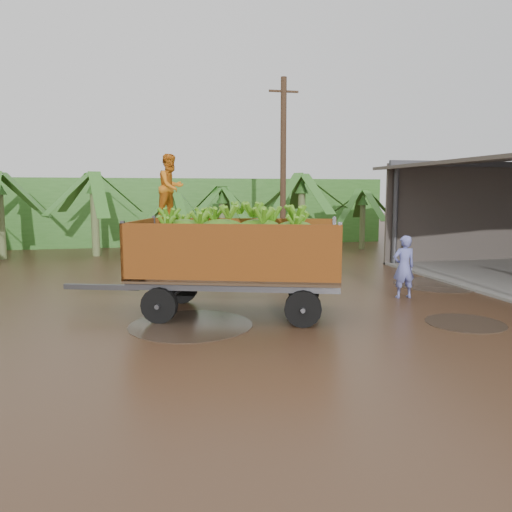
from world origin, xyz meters
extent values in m
plane|color=black|center=(0.00, 0.00, 0.00)|extent=(100.00, 100.00, 0.00)
cube|color=#2D661E|center=(-2.00, 16.00, 1.80)|extent=(22.00, 3.00, 3.60)
cube|color=#47474C|center=(-5.40, 0.29, 0.58)|extent=(1.85, 0.73, 0.13)
imported|color=#C96A17|center=(-3.68, 0.17, 3.02)|extent=(0.98, 0.96, 1.59)
imported|color=#656CB9|center=(2.56, 0.01, 0.86)|extent=(0.65, 0.44, 1.72)
cylinder|color=#47301E|center=(1.18, 7.37, 3.69)|extent=(0.24, 0.24, 7.39)
cube|color=#47301E|center=(1.18, 7.37, 6.84)|extent=(1.20, 0.08, 0.08)
camera|label=1|loc=(-4.33, -12.27, 2.92)|focal=35.00mm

